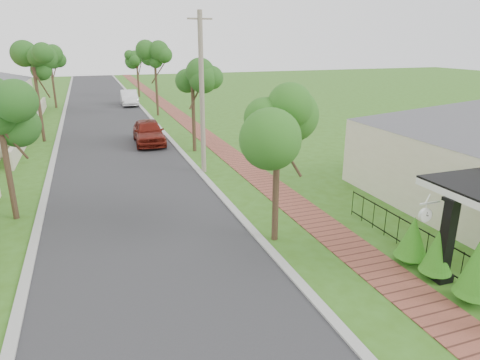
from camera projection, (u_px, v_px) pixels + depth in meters
ground at (281, 291)px, 11.69m from camera, size 160.00×160.00×0.00m
road at (115, 143)px, 28.65m from camera, size 7.00×120.00×0.02m
kerb_right at (169, 139)px, 29.81m from camera, size 0.30×120.00×0.10m
kerb_left at (56, 147)px, 27.50m from camera, size 0.30×120.00×0.10m
sidewalk at (205, 136)px, 30.64m from camera, size 1.50×120.00×0.03m
porch_post at (446, 245)px, 11.89m from camera, size 0.48×0.48×2.52m
picket_fence at (427, 246)px, 13.08m from camera, size 0.03×8.02×1.00m
street_trees at (105, 67)px, 33.41m from camera, size 10.70×37.65×5.89m
hedge_row at (458, 263)px, 11.43m from camera, size 0.89×4.54×2.02m
parked_car_red at (149, 132)px, 28.03m from camera, size 2.06×4.74×1.59m
parked_car_white at (129, 98)px, 44.78m from camera, size 1.77×4.72×1.54m
near_tree at (278, 123)px, 13.50m from camera, size 1.98×1.98×5.09m
utility_pole at (202, 94)px, 21.04m from camera, size 1.20×0.24×7.89m
station_clock at (425, 214)px, 11.84m from camera, size 0.68×0.13×0.58m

